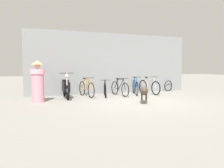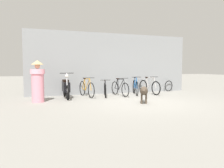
{
  "view_description": "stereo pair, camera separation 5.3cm",
  "coord_description": "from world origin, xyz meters",
  "px_view_note": "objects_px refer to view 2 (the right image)",
  "views": [
    {
      "loc": [
        -4.02,
        -7.38,
        1.35
      ],
      "look_at": [
        -0.78,
        1.28,
        0.65
      ],
      "focal_mm": 35.0,
      "sensor_mm": 36.0,
      "label": 1
    },
    {
      "loc": [
        -3.97,
        -7.4,
        1.35
      ],
      "look_at": [
        -0.78,
        1.28,
        0.65
      ],
      "focal_mm": 35.0,
      "sensor_mm": 36.0,
      "label": 2
    }
  ],
  "objects_px": {
    "bicycle_1": "(105,89)",
    "motorcycle": "(66,88)",
    "spare_tire_left": "(169,86)",
    "bicycle_3": "(135,87)",
    "bicycle_2": "(120,88)",
    "person_in_robes": "(38,81)",
    "bicycle_0": "(87,89)",
    "bicycle_4": "(149,87)",
    "stray_dog": "(144,91)"
  },
  "relations": [
    {
      "from": "bicycle_0",
      "to": "bicycle_4",
      "type": "height_order",
      "value": "bicycle_0"
    },
    {
      "from": "stray_dog",
      "to": "spare_tire_left",
      "type": "distance_m",
      "value": 4.69
    },
    {
      "from": "bicycle_3",
      "to": "stray_dog",
      "type": "relative_size",
      "value": 1.58
    },
    {
      "from": "bicycle_1",
      "to": "bicycle_4",
      "type": "relative_size",
      "value": 0.89
    },
    {
      "from": "bicycle_0",
      "to": "person_in_robes",
      "type": "distance_m",
      "value": 2.37
    },
    {
      "from": "bicycle_1",
      "to": "bicycle_2",
      "type": "xyz_separation_m",
      "value": [
        0.73,
        -0.05,
        0.03
      ]
    },
    {
      "from": "bicycle_0",
      "to": "bicycle_1",
      "type": "height_order",
      "value": "bicycle_0"
    },
    {
      "from": "bicycle_3",
      "to": "bicycle_4",
      "type": "bearing_deg",
      "value": 107.08
    },
    {
      "from": "spare_tire_left",
      "to": "bicycle_3",
      "type": "bearing_deg",
      "value": -163.32
    },
    {
      "from": "bicycle_0",
      "to": "bicycle_2",
      "type": "bearing_deg",
      "value": 73.97
    },
    {
      "from": "bicycle_4",
      "to": "bicycle_3",
      "type": "bearing_deg",
      "value": -97.47
    },
    {
      "from": "bicycle_2",
      "to": "stray_dog",
      "type": "relative_size",
      "value": 1.58
    },
    {
      "from": "stray_dog",
      "to": "bicycle_1",
      "type": "bearing_deg",
      "value": -134.46
    },
    {
      "from": "bicycle_2",
      "to": "spare_tire_left",
      "type": "height_order",
      "value": "bicycle_2"
    },
    {
      "from": "bicycle_1",
      "to": "stray_dog",
      "type": "bearing_deg",
      "value": 33.29
    },
    {
      "from": "motorcycle",
      "to": "bicycle_1",
      "type": "bearing_deg",
      "value": 91.32
    },
    {
      "from": "bicycle_0",
      "to": "motorcycle",
      "type": "xyz_separation_m",
      "value": [
        -0.96,
        -0.13,
        0.08
      ]
    },
    {
      "from": "bicycle_2",
      "to": "motorcycle",
      "type": "height_order",
      "value": "motorcycle"
    },
    {
      "from": "bicycle_2",
      "to": "person_in_robes",
      "type": "distance_m",
      "value": 3.82
    },
    {
      "from": "spare_tire_left",
      "to": "person_in_robes",
      "type": "bearing_deg",
      "value": -167.25
    },
    {
      "from": "motorcycle",
      "to": "person_in_robes",
      "type": "distance_m",
      "value": 1.47
    },
    {
      "from": "bicycle_0",
      "to": "bicycle_2",
      "type": "height_order",
      "value": "bicycle_0"
    },
    {
      "from": "stray_dog",
      "to": "person_in_robes",
      "type": "bearing_deg",
      "value": -85.37
    },
    {
      "from": "bicycle_3",
      "to": "bicycle_4",
      "type": "distance_m",
      "value": 0.78
    },
    {
      "from": "person_in_robes",
      "to": "spare_tire_left",
      "type": "bearing_deg",
      "value": 156.96
    },
    {
      "from": "bicycle_1",
      "to": "bicycle_4",
      "type": "height_order",
      "value": "bicycle_4"
    },
    {
      "from": "bicycle_4",
      "to": "person_in_robes",
      "type": "relative_size",
      "value": 1.09
    },
    {
      "from": "bicycle_1",
      "to": "motorcycle",
      "type": "height_order",
      "value": "motorcycle"
    },
    {
      "from": "bicycle_1",
      "to": "bicycle_2",
      "type": "relative_size",
      "value": 0.95
    },
    {
      "from": "stray_dog",
      "to": "spare_tire_left",
      "type": "bearing_deg",
      "value": 162.75
    },
    {
      "from": "bicycle_2",
      "to": "bicycle_3",
      "type": "height_order",
      "value": "bicycle_3"
    },
    {
      "from": "bicycle_3",
      "to": "spare_tire_left",
      "type": "relative_size",
      "value": 2.73
    },
    {
      "from": "bicycle_0",
      "to": "bicycle_3",
      "type": "height_order",
      "value": "bicycle_3"
    },
    {
      "from": "bicycle_2",
      "to": "person_in_robes",
      "type": "xyz_separation_m",
      "value": [
        -3.73,
        -0.71,
        0.47
      ]
    },
    {
      "from": "bicycle_0",
      "to": "bicycle_1",
      "type": "relative_size",
      "value": 1.1
    },
    {
      "from": "stray_dog",
      "to": "motorcycle",
      "type": "bearing_deg",
      "value": -105.17
    },
    {
      "from": "bicycle_1",
      "to": "stray_dog",
      "type": "distance_m",
      "value": 2.53
    },
    {
      "from": "bicycle_3",
      "to": "person_in_robes",
      "type": "distance_m",
      "value": 4.73
    },
    {
      "from": "bicycle_0",
      "to": "motorcycle",
      "type": "height_order",
      "value": "motorcycle"
    },
    {
      "from": "bicycle_0",
      "to": "bicycle_3",
      "type": "distance_m",
      "value": 2.49
    },
    {
      "from": "motorcycle",
      "to": "person_in_robes",
      "type": "height_order",
      "value": "person_in_robes"
    },
    {
      "from": "bicycle_0",
      "to": "person_in_robes",
      "type": "relative_size",
      "value": 1.07
    },
    {
      "from": "spare_tire_left",
      "to": "bicycle_2",
      "type": "bearing_deg",
      "value": -165.08
    },
    {
      "from": "spare_tire_left",
      "to": "stray_dog",
      "type": "bearing_deg",
      "value": -135.82
    },
    {
      "from": "bicycle_2",
      "to": "bicycle_3",
      "type": "relative_size",
      "value": 1.0
    },
    {
      "from": "bicycle_1",
      "to": "spare_tire_left",
      "type": "relative_size",
      "value": 2.59
    },
    {
      "from": "stray_dog",
      "to": "bicycle_3",
      "type": "bearing_deg",
      "value": -170.89
    },
    {
      "from": "bicycle_1",
      "to": "spare_tire_left",
      "type": "xyz_separation_m",
      "value": [
        4.1,
        0.85,
        -0.02
      ]
    },
    {
      "from": "bicycle_3",
      "to": "motorcycle",
      "type": "bearing_deg",
      "value": -70.42
    },
    {
      "from": "bicycle_2",
      "to": "spare_tire_left",
      "type": "bearing_deg",
      "value": 97.93
    }
  ]
}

